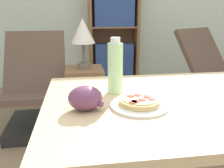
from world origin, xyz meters
TOP-DOWN VIEW (x-y plane):
  - dining_table at (0.08, 0.02)m, footprint 1.36×0.77m
  - pizza_on_plate at (-0.23, -0.03)m, footprint 0.22×0.22m
  - grape_bunch at (-0.43, -0.03)m, footprint 0.13×0.10m
  - drink_bottle at (-0.30, 0.14)m, footprint 0.07×0.07m
  - lounge_chair_near at (-0.86, 1.27)m, footprint 0.57×0.77m
  - lounge_chair_far at (0.97, 1.41)m, footprint 0.80×0.93m
  - bookshelf at (0.04, 2.44)m, footprint 0.67×0.31m
  - side_table at (-0.41, 1.26)m, footprint 0.34×0.34m
  - table_lamp at (-0.41, 1.26)m, footprint 0.21×0.21m

SIDE VIEW (x-z plane):
  - side_table at x=-0.41m, z-range 0.00..0.57m
  - lounge_chair_near at x=-0.86m, z-range -0.15..0.73m
  - lounge_chair_far at x=0.97m, z-range -0.15..0.73m
  - dining_table at x=0.08m, z-range 0.27..1.00m
  - pizza_on_plate at x=-0.23m, z-range 0.72..0.76m
  - grape_bunch at x=-0.43m, z-range 0.73..0.82m
  - bookshelf at x=0.04m, z-range -0.07..1.63m
  - drink_bottle at x=-0.30m, z-range 0.72..0.96m
  - table_lamp at x=-0.41m, z-range 0.66..1.10m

